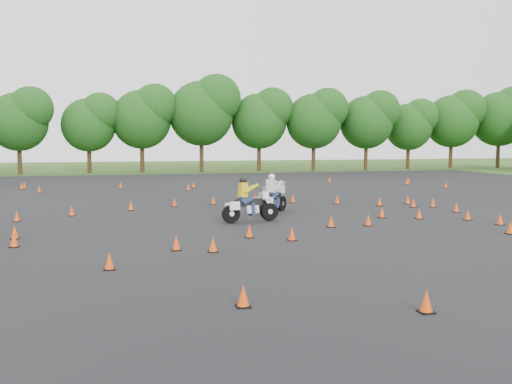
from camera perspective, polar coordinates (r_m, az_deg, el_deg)
The scene contains 6 objects.
ground at distance 21.02m, azimuth 2.54°, elevation -4.25°, with size 140.00×140.00×0.00m, color #2D5119.
asphalt_pad at distance 26.78m, azimuth -0.99°, elevation -2.16°, with size 62.00×62.00×0.00m, color black.
treeline at distance 55.67m, azimuth -5.00°, elevation 6.43°, with size 86.87×32.15×10.72m.
traffic_cones at distance 26.31m, azimuth -0.85°, elevation -1.80°, with size 36.48×33.20×0.45m.
rider_yellow at distance 23.88m, azimuth -0.50°, elevation -0.75°, with size 2.50×0.77×1.93m, color gold, non-canonical shape.
rider_white at distance 26.94m, azimuth 1.67°, elevation -0.12°, with size 2.42×0.74×1.86m, color silver, non-canonical shape.
Camera 1 is at (-5.70, -19.93, 3.51)m, focal length 40.00 mm.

